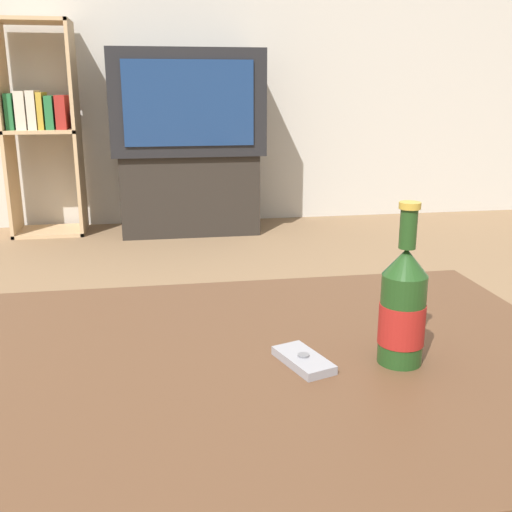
{
  "coord_description": "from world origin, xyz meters",
  "views": [
    {
      "loc": [
        -0.1,
        -0.87,
        0.84
      ],
      "look_at": [
        0.09,
        0.25,
        0.52
      ],
      "focal_mm": 42.0,
      "sensor_mm": 36.0,
      "label": 1
    }
  ],
  "objects_px": {
    "bookshelf": "(41,124)",
    "beer_bottle": "(403,308)",
    "television": "(187,102)",
    "tv_stand": "(189,192)",
    "cell_phone": "(303,360)"
  },
  "relations": [
    {
      "from": "bookshelf",
      "to": "beer_bottle",
      "type": "height_order",
      "value": "bookshelf"
    },
    {
      "from": "tv_stand",
      "to": "cell_phone",
      "type": "xyz_separation_m",
      "value": [
        0.02,
        -2.77,
        0.2
      ]
    },
    {
      "from": "bookshelf",
      "to": "television",
      "type": "bearing_deg",
      "value": -4.98
    },
    {
      "from": "bookshelf",
      "to": "cell_phone",
      "type": "bearing_deg",
      "value": -73.22
    },
    {
      "from": "beer_bottle",
      "to": "cell_phone",
      "type": "relative_size",
      "value": 2.11
    },
    {
      "from": "beer_bottle",
      "to": "tv_stand",
      "type": "bearing_deg",
      "value": 93.53
    },
    {
      "from": "tv_stand",
      "to": "beer_bottle",
      "type": "xyz_separation_m",
      "value": [
        0.17,
        -2.79,
        0.28
      ]
    },
    {
      "from": "tv_stand",
      "to": "beer_bottle",
      "type": "height_order",
      "value": "beer_bottle"
    },
    {
      "from": "beer_bottle",
      "to": "television",
      "type": "bearing_deg",
      "value": 93.54
    },
    {
      "from": "tv_stand",
      "to": "cell_phone",
      "type": "relative_size",
      "value": 6.54
    },
    {
      "from": "cell_phone",
      "to": "tv_stand",
      "type": "bearing_deg",
      "value": 72.03
    },
    {
      "from": "cell_phone",
      "to": "bookshelf",
      "type": "bearing_deg",
      "value": 88.4
    },
    {
      "from": "beer_bottle",
      "to": "cell_phone",
      "type": "xyz_separation_m",
      "value": [
        -0.15,
        0.02,
        -0.08
      ]
    },
    {
      "from": "tv_stand",
      "to": "television",
      "type": "distance_m",
      "value": 0.53
    },
    {
      "from": "television",
      "to": "beer_bottle",
      "type": "relative_size",
      "value": 3.37
    }
  ]
}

